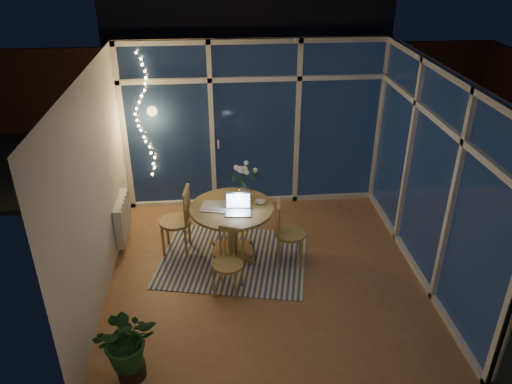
% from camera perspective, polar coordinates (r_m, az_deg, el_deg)
% --- Properties ---
extents(floor, '(4.00, 4.00, 0.00)m').
position_cam_1_polar(floor, '(6.55, 1.34, -9.27)').
color(floor, brown).
rests_on(floor, ground).
extents(ceiling, '(4.00, 4.00, 0.00)m').
position_cam_1_polar(ceiling, '(5.40, 1.65, 13.29)').
color(ceiling, silver).
rests_on(ceiling, wall_back).
extents(wall_back, '(4.00, 0.04, 2.60)m').
position_cam_1_polar(wall_back, '(7.69, -0.16, 7.66)').
color(wall_back, beige).
rests_on(wall_back, floor).
extents(wall_front, '(4.00, 0.04, 2.60)m').
position_cam_1_polar(wall_front, '(4.20, 4.53, -11.55)').
color(wall_front, beige).
rests_on(wall_front, floor).
extents(wall_left, '(0.04, 4.00, 2.60)m').
position_cam_1_polar(wall_left, '(6.00, -17.88, 0.11)').
color(wall_left, beige).
rests_on(wall_left, floor).
extents(wall_right, '(0.04, 4.00, 2.60)m').
position_cam_1_polar(wall_right, '(6.39, 19.63, 1.56)').
color(wall_right, beige).
rests_on(wall_right, floor).
extents(window_wall_back, '(4.00, 0.10, 2.60)m').
position_cam_1_polar(window_wall_back, '(7.65, -0.14, 7.56)').
color(window_wall_back, silver).
rests_on(window_wall_back, floor).
extents(window_wall_right, '(0.10, 4.00, 2.60)m').
position_cam_1_polar(window_wall_right, '(6.37, 19.30, 1.55)').
color(window_wall_right, silver).
rests_on(window_wall_right, floor).
extents(radiator, '(0.10, 0.70, 0.58)m').
position_cam_1_polar(radiator, '(7.18, -15.03, -2.89)').
color(radiator, silver).
rests_on(radiator, wall_left).
extents(fairy_lights, '(0.24, 0.10, 1.85)m').
position_cam_1_polar(fairy_lights, '(7.55, -12.80, 8.39)').
color(fairy_lights, '#F3B461').
rests_on(fairy_lights, window_wall_back).
extents(garden_patio, '(12.00, 6.00, 0.10)m').
position_cam_1_polar(garden_patio, '(11.01, 1.13, 6.48)').
color(garden_patio, black).
rests_on(garden_patio, ground).
extents(garden_fence, '(11.00, 0.08, 1.80)m').
position_cam_1_polar(garden_fence, '(11.13, -1.71, 11.94)').
color(garden_fence, '#351913').
rests_on(garden_fence, ground).
extents(neighbour_roof, '(7.00, 3.00, 2.20)m').
position_cam_1_polar(neighbour_roof, '(13.83, -1.27, 20.59)').
color(neighbour_roof, '#303339').
rests_on(neighbour_roof, ground).
extents(garden_shrubs, '(0.90, 0.90, 0.90)m').
position_cam_1_polar(garden_shrubs, '(9.28, -5.84, 5.53)').
color(garden_shrubs, black).
rests_on(garden_shrubs, ground).
extents(rug, '(2.21, 1.91, 0.01)m').
position_cam_1_polar(rug, '(6.82, -2.61, -7.58)').
color(rug, beige).
rests_on(rug, floor).
extents(dining_table, '(1.30, 1.30, 0.75)m').
position_cam_1_polar(dining_table, '(6.69, -2.72, -4.51)').
color(dining_table, olive).
rests_on(dining_table, floor).
extents(chair_left, '(0.50, 0.50, 0.98)m').
position_cam_1_polar(chair_left, '(6.80, -9.23, -3.18)').
color(chair_left, olive).
rests_on(chair_left, floor).
extents(chair_right, '(0.47, 0.47, 0.92)m').
position_cam_1_polar(chair_right, '(6.53, 3.97, -4.61)').
color(chair_right, olive).
rests_on(chair_right, floor).
extents(chair_front, '(0.51, 0.51, 0.85)m').
position_cam_1_polar(chair_front, '(6.02, -3.24, -8.10)').
color(chair_front, olive).
rests_on(chair_front, floor).
extents(laptop, '(0.36, 0.31, 0.25)m').
position_cam_1_polar(laptop, '(6.30, -2.08, -1.44)').
color(laptop, '#B9B9BE').
rests_on(laptop, dining_table).
extents(flower_vase, '(0.24, 0.24, 0.21)m').
position_cam_1_polar(flower_vase, '(6.70, -1.32, 0.30)').
color(flower_vase, silver).
rests_on(flower_vase, dining_table).
extents(bowl, '(0.18, 0.18, 0.04)m').
position_cam_1_polar(bowl, '(6.57, 0.47, -1.15)').
color(bowl, silver).
rests_on(bowl, dining_table).
extents(newspapers, '(0.36, 0.29, 0.02)m').
position_cam_1_polar(newspapers, '(6.52, -4.63, -1.60)').
color(newspapers, silver).
rests_on(newspapers, dining_table).
extents(phone, '(0.13, 0.09, 0.01)m').
position_cam_1_polar(phone, '(6.38, -3.29, -2.30)').
color(phone, black).
rests_on(phone, dining_table).
extents(potted_plant, '(0.62, 0.56, 0.76)m').
position_cam_1_polar(potted_plant, '(5.19, -14.40, -16.81)').
color(potted_plant, '#194820').
rests_on(potted_plant, floor).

